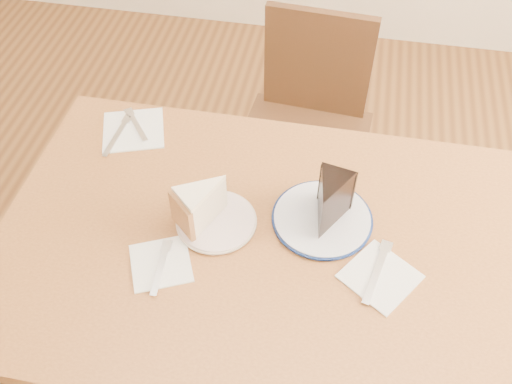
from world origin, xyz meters
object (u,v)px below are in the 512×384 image
Objects in this scene: plate_cream at (216,222)px; chocolate_cake at (328,205)px; table at (262,265)px; carrot_cake at (206,204)px; plate_navy at (322,219)px; chair_far at (306,131)px.

plate_cream is 0.26m from chocolate_cake.
chocolate_cake is at bearing 10.24° from plate_cream.
table is 10.52× the size of carrot_cake.
carrot_cake is at bearing 165.15° from table.
plate_cream is 1.57× the size of chocolate_cake.
plate_navy is (0.24, 0.05, 0.00)m from plate_cream.
plate_navy is at bearing 12.68° from plate_cream.
chair_far is 0.72m from plate_cream.
plate_cream is at bearing 28.05° from carrot_cake.
chair_far is (0.03, 0.68, -0.18)m from table.
plate_navy is at bearing 53.21° from carrot_cake.
chair_far reaches higher than table.
carrot_cake is at bearing 165.05° from plate_cream.
carrot_cake reaches higher than chair_far.
chair_far is 0.67m from plate_navy.
plate_cream and plate_navy have the same top height.
chocolate_cake is at bearing 28.74° from table.
plate_navy is at bearing 103.77° from chair_far.
plate_navy is 1.97× the size of chocolate_cake.
table is at bearing 92.20° from chair_far.
chair_far is 7.39× the size of carrot_cake.
plate_navy is at bearing 33.48° from table.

